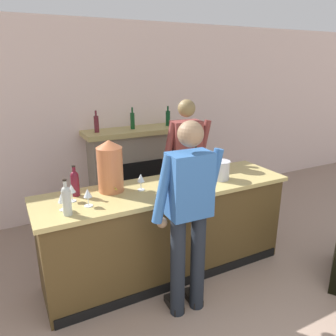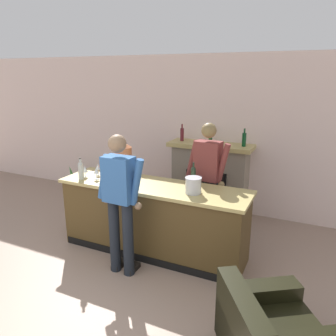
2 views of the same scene
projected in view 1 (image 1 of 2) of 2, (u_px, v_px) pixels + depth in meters
wall_back_panel at (95, 121)px, 4.71m from camera, size 12.00×0.07×2.75m
bar_counter at (167, 230)px, 3.46m from camera, size 2.62×0.72×0.99m
fireplace_stone at (134, 170)px, 4.92m from camera, size 1.44×0.52×1.58m
person_customer at (189, 213)px, 2.74m from camera, size 0.66×0.31×1.76m
person_bartender at (186, 164)px, 4.06m from camera, size 0.66×0.33×1.77m
copper_dispenser at (110, 166)px, 3.12m from camera, size 0.25×0.29×0.51m
ice_bucket_steel at (220, 170)px, 3.49m from camera, size 0.21×0.21×0.20m
wine_bottle_cabernet_heavy at (75, 182)px, 3.04m from camera, size 0.08×0.08×0.30m
wine_bottle_rose_blush at (66, 199)px, 2.65m from camera, size 0.07×0.07×0.31m
wine_bottle_burgundy_dark at (196, 161)px, 3.69m from camera, size 0.07×0.07×0.31m
wine_glass_back_row at (88, 194)px, 2.82m from camera, size 0.07×0.07×0.16m
wine_glass_front_right at (62, 198)px, 2.74m from camera, size 0.07×0.07×0.16m
wine_glass_near_bucket at (71, 189)px, 2.92m from camera, size 0.07×0.07×0.16m
wine_glass_mid_counter at (141, 179)px, 3.18m from camera, size 0.07×0.07×0.17m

